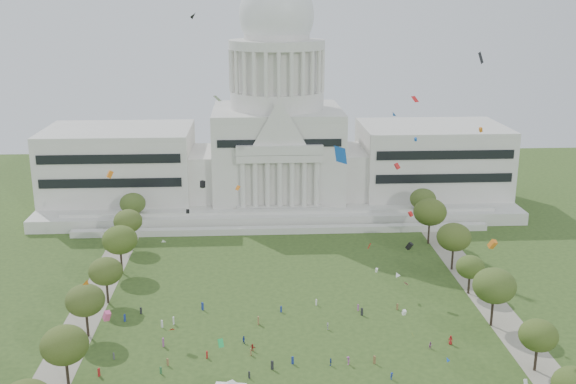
% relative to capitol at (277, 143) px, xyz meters
% --- Properties ---
extents(ground, '(400.00, 400.00, 0.00)m').
position_rel_capitol_xyz_m(ground, '(0.00, -113.59, -22.30)').
color(ground, '#30481C').
rests_on(ground, ground).
extents(capitol, '(160.00, 64.50, 91.30)m').
position_rel_capitol_xyz_m(capitol, '(0.00, 0.00, 0.00)').
color(capitol, silver).
rests_on(capitol, ground).
extents(path_left, '(8.00, 160.00, 0.04)m').
position_rel_capitol_xyz_m(path_left, '(-48.00, -83.59, -22.28)').
color(path_left, gray).
rests_on(path_left, ground).
extents(path_right, '(8.00, 160.00, 0.04)m').
position_rel_capitol_xyz_m(path_right, '(48.00, -83.59, -22.28)').
color(path_right, gray).
rests_on(path_right, ground).
extents(row_tree_l_1, '(8.86, 8.86, 12.59)m').
position_rel_capitol_xyz_m(row_tree_l_1, '(-44.07, -116.55, -13.34)').
color(row_tree_l_1, black).
rests_on(row_tree_l_1, ground).
extents(row_tree_r_1, '(7.58, 7.58, 10.78)m').
position_rel_capitol_xyz_m(row_tree_r_1, '(46.22, -115.34, -14.64)').
color(row_tree_r_1, black).
rests_on(row_tree_r_1, ground).
extents(row_tree_l_2, '(8.42, 8.42, 11.97)m').
position_rel_capitol_xyz_m(row_tree_l_2, '(-45.04, -96.29, -13.79)').
color(row_tree_l_2, black).
rests_on(row_tree_l_2, ground).
extents(row_tree_r_2, '(9.55, 9.55, 13.58)m').
position_rel_capitol_xyz_m(row_tree_r_2, '(44.17, -96.15, -12.64)').
color(row_tree_r_2, black).
rests_on(row_tree_r_2, ground).
extents(row_tree_l_3, '(8.12, 8.12, 11.55)m').
position_rel_capitol_xyz_m(row_tree_l_3, '(-44.09, -79.67, -14.09)').
color(row_tree_l_3, black).
rests_on(row_tree_l_3, ground).
extents(row_tree_r_3, '(7.01, 7.01, 9.98)m').
position_rel_capitol_xyz_m(row_tree_r_3, '(44.40, -79.10, -15.21)').
color(row_tree_r_3, black).
rests_on(row_tree_r_3, ground).
extents(row_tree_l_4, '(9.29, 9.29, 13.21)m').
position_rel_capitol_xyz_m(row_tree_l_4, '(-44.08, -61.17, -12.90)').
color(row_tree_l_4, black).
rests_on(row_tree_l_4, ground).
extents(row_tree_r_4, '(9.19, 9.19, 13.06)m').
position_rel_capitol_xyz_m(row_tree_r_4, '(44.76, -63.55, -13.01)').
color(row_tree_r_4, black).
rests_on(row_tree_r_4, ground).
extents(row_tree_l_5, '(8.33, 8.33, 11.85)m').
position_rel_capitol_xyz_m(row_tree_l_5, '(-45.22, -42.58, -13.88)').
color(row_tree_l_5, black).
rests_on(row_tree_l_5, ground).
extents(row_tree_r_5, '(9.82, 9.82, 13.96)m').
position_rel_capitol_xyz_m(row_tree_r_5, '(43.49, -43.40, -12.37)').
color(row_tree_r_5, black).
rests_on(row_tree_r_5, ground).
extents(row_tree_l_6, '(8.19, 8.19, 11.64)m').
position_rel_capitol_xyz_m(row_tree_l_6, '(-46.87, -24.45, -14.02)').
color(row_tree_l_6, black).
rests_on(row_tree_l_6, ground).
extents(row_tree_r_6, '(8.42, 8.42, 11.97)m').
position_rel_capitol_xyz_m(row_tree_r_6, '(45.96, -25.46, -13.79)').
color(row_tree_r_6, black).
rests_on(row_tree_r_6, ground).
extents(person_0, '(1.15, 0.96, 2.02)m').
position_rel_capitol_xyz_m(person_0, '(32.61, -104.13, -21.29)').
color(person_0, '#B21E1E').
rests_on(person_0, ground).
extents(person_2, '(0.86, 0.69, 1.54)m').
position_rel_capitol_xyz_m(person_2, '(27.91, -105.72, -21.52)').
color(person_2, '#994C8C').
rests_on(person_2, ground).
extents(person_3, '(0.83, 1.26, 1.79)m').
position_rel_capitol_xyz_m(person_3, '(9.75, -111.13, -21.40)').
color(person_3, '#994C8C').
rests_on(person_3, ground).
extents(person_4, '(0.63, 0.99, 1.59)m').
position_rel_capitol_xyz_m(person_4, '(6.22, -111.29, -21.50)').
color(person_4, navy).
rests_on(person_4, ground).
extents(person_5, '(1.44, 1.38, 1.54)m').
position_rel_capitol_xyz_m(person_5, '(-9.38, -104.52, -21.52)').
color(person_5, '#B21E1E').
rests_on(person_5, ground).
extents(person_8, '(0.90, 0.84, 1.58)m').
position_rel_capitol_xyz_m(person_8, '(-11.22, -101.08, -21.51)').
color(person_8, navy).
rests_on(person_8, ground).
extents(person_9, '(1.02, 1.07, 1.51)m').
position_rel_capitol_xyz_m(person_9, '(17.36, -117.07, -21.54)').
color(person_9, navy).
rests_on(person_9, ground).
extents(person_10, '(0.74, 1.11, 1.75)m').
position_rel_capitol_xyz_m(person_10, '(7.30, -96.18, -21.42)').
color(person_10, silver).
rests_on(person_10, ground).
extents(distant_crowd, '(64.50, 31.92, 1.94)m').
position_rel_capitol_xyz_m(distant_crowd, '(-13.63, -98.32, -21.44)').
color(distant_crowd, '#B21E1E').
rests_on(distant_crowd, ground).
extents(kite_swarm, '(79.22, 102.94, 65.16)m').
position_rel_capitol_xyz_m(kite_swarm, '(4.20, -101.45, 5.95)').
color(kite_swarm, blue).
rests_on(kite_swarm, ground).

